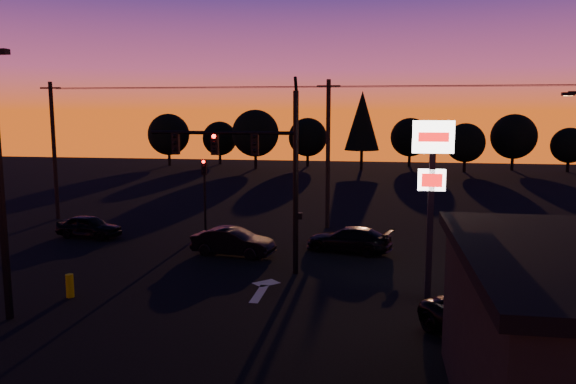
# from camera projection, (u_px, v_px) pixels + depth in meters

# --- Properties ---
(ground) EXTENTS (120.00, 120.00, 0.00)m
(ground) POSITION_uv_depth(u_px,v_px,m) (241.00, 302.00, 21.22)
(ground) COLOR black
(ground) RESTS_ON ground
(lane_arrow) EXTENTS (1.20, 3.10, 0.01)m
(lane_arrow) POSITION_uv_depth(u_px,v_px,m) (263.00, 288.00, 22.77)
(lane_arrow) COLOR beige
(lane_arrow) RESTS_ON ground
(traffic_signal_mast) EXTENTS (6.79, 0.52, 8.58)m
(traffic_signal_mast) POSITION_uv_depth(u_px,v_px,m) (259.00, 162.00, 24.42)
(traffic_signal_mast) COLOR black
(traffic_signal_mast) RESTS_ON ground
(secondary_signal) EXTENTS (0.30, 0.31, 4.35)m
(secondary_signal) POSITION_uv_depth(u_px,v_px,m) (205.00, 185.00, 32.81)
(secondary_signal) COLOR black
(secondary_signal) RESTS_ON ground
(pylon_sign) EXTENTS (1.50, 0.28, 6.80)m
(pylon_sign) POSITION_uv_depth(u_px,v_px,m) (432.00, 172.00, 20.87)
(pylon_sign) COLOR black
(pylon_sign) RESTS_ON ground
(utility_pole_0) EXTENTS (1.40, 0.26, 9.00)m
(utility_pole_0) POSITION_uv_depth(u_px,v_px,m) (54.00, 150.00, 36.75)
(utility_pole_0) COLOR black
(utility_pole_0) RESTS_ON ground
(utility_pole_1) EXTENTS (1.40, 0.26, 9.00)m
(utility_pole_1) POSITION_uv_depth(u_px,v_px,m) (328.00, 153.00, 33.92)
(utility_pole_1) COLOR black
(utility_pole_1) RESTS_ON ground
(power_wires) EXTENTS (36.00, 1.22, 0.07)m
(power_wires) POSITION_uv_depth(u_px,v_px,m) (329.00, 87.00, 33.34)
(power_wires) COLOR black
(power_wires) RESTS_ON ground
(bollard) EXTENTS (0.30, 0.30, 0.91)m
(bollard) POSITION_uv_depth(u_px,v_px,m) (70.00, 286.00, 21.68)
(bollard) COLOR #B4B300
(bollard) RESTS_ON ground
(tree_0) EXTENTS (5.36, 5.36, 6.74)m
(tree_0) POSITION_uv_depth(u_px,v_px,m) (169.00, 134.00, 72.94)
(tree_0) COLOR black
(tree_0) RESTS_ON ground
(tree_1) EXTENTS (4.54, 4.54, 5.71)m
(tree_1) POSITION_uv_depth(u_px,v_px,m) (220.00, 139.00, 75.02)
(tree_1) COLOR black
(tree_1) RESTS_ON ground
(tree_2) EXTENTS (5.77, 5.78, 7.26)m
(tree_2) POSITION_uv_depth(u_px,v_px,m) (255.00, 133.00, 69.05)
(tree_2) COLOR black
(tree_2) RESTS_ON ground
(tree_3) EXTENTS (4.95, 4.95, 6.22)m
(tree_3) POSITION_uv_depth(u_px,v_px,m) (308.00, 137.00, 72.11)
(tree_3) COLOR black
(tree_3) RESTS_ON ground
(tree_4) EXTENTS (4.18, 4.18, 9.50)m
(tree_4) POSITION_uv_depth(u_px,v_px,m) (362.00, 121.00, 67.76)
(tree_4) COLOR black
(tree_4) RESTS_ON ground
(tree_5) EXTENTS (4.95, 4.95, 6.22)m
(tree_5) POSITION_uv_depth(u_px,v_px,m) (410.00, 137.00, 72.02)
(tree_5) COLOR black
(tree_5) RESTS_ON ground
(tree_6) EXTENTS (4.54, 4.54, 5.71)m
(tree_6) POSITION_uv_depth(u_px,v_px,m) (465.00, 143.00, 65.25)
(tree_6) COLOR black
(tree_6) RESTS_ON ground
(tree_7) EXTENTS (5.36, 5.36, 6.74)m
(tree_7) POSITION_uv_depth(u_px,v_px,m) (514.00, 137.00, 67.15)
(tree_7) COLOR black
(tree_7) RESTS_ON ground
(tree_8) EXTENTS (4.12, 4.12, 5.19)m
(tree_8) POSITION_uv_depth(u_px,v_px,m) (569.00, 145.00, 65.36)
(tree_8) COLOR black
(tree_8) RESTS_ON ground
(car_left) EXTENTS (3.90, 1.99, 1.27)m
(car_left) POSITION_uv_depth(u_px,v_px,m) (89.00, 226.00, 31.88)
(car_left) COLOR black
(car_left) RESTS_ON ground
(car_mid) EXTENTS (4.32, 2.11, 1.36)m
(car_mid) POSITION_uv_depth(u_px,v_px,m) (233.00, 242.00, 27.96)
(car_mid) COLOR black
(car_mid) RESTS_ON ground
(car_right) EXTENTS (4.71, 2.87, 1.28)m
(car_right) POSITION_uv_depth(u_px,v_px,m) (349.00, 239.00, 28.64)
(car_right) COLOR black
(car_right) RESTS_ON ground
(suv_parked) EXTENTS (4.53, 5.16, 1.32)m
(suv_parked) POSITION_uv_depth(u_px,v_px,m) (491.00, 326.00, 17.11)
(suv_parked) COLOR black
(suv_parked) RESTS_ON ground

